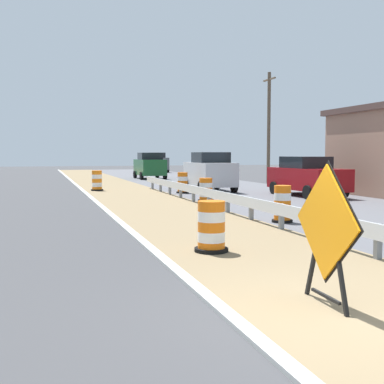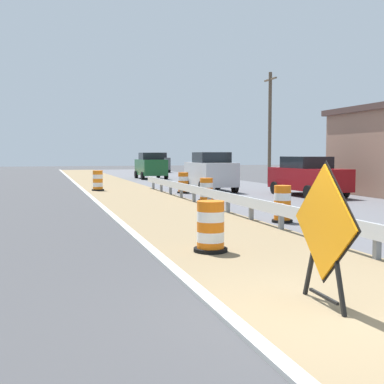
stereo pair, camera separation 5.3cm
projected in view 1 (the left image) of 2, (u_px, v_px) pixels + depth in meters
ground_plane at (335, 316)px, 6.26m from camera, size 160.00×160.00×0.00m
curb_near_edge at (240, 326)px, 5.88m from camera, size 0.20×120.00×0.11m
warning_sign_diamond at (326, 228)px, 6.63m from camera, size 0.10×1.65×1.96m
traffic_barrel_nearest at (211, 229)px, 10.34m from camera, size 0.71×0.71×1.07m
traffic_barrel_close at (282, 206)px, 14.79m from camera, size 0.63×0.63×1.11m
traffic_barrel_mid at (206, 191)px, 21.38m from camera, size 0.70×0.70×1.01m
traffic_barrel_far at (97, 182)px, 27.56m from camera, size 0.69×0.69×1.13m
traffic_barrel_farther at (183, 184)px, 25.83m from camera, size 0.66×0.66×1.09m
car_lead_near_lane at (150, 166)px, 40.73m from camera, size 2.15×4.17×2.15m
car_trailing_near_lane at (156, 162)px, 55.57m from camera, size 2.13×4.24×2.20m
car_lead_far_lane at (210, 172)px, 27.18m from camera, size 2.06×4.10×2.14m
car_mid_far_lane at (307, 176)px, 24.09m from camera, size 2.25×4.83×1.92m
utility_pole_mid at (269, 126)px, 35.11m from camera, size 0.24×1.80×7.79m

